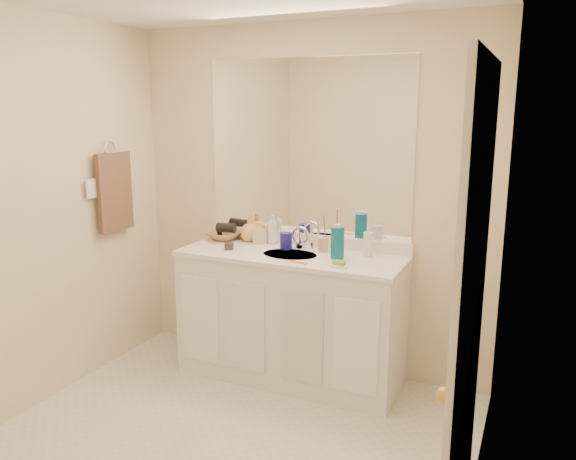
{
  "coord_description": "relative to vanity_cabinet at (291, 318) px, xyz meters",
  "views": [
    {
      "loc": [
        1.48,
        -2.28,
        1.83
      ],
      "look_at": [
        0.0,
        0.97,
        1.05
      ],
      "focal_mm": 35.0,
      "sensor_mm": 36.0,
      "label": 1
    }
  ],
  "objects": [
    {
      "name": "floor",
      "position": [
        0.0,
        -1.02,
        -0.42
      ],
      "size": [
        2.6,
        2.6,
        0.0
      ],
      "primitive_type": "cube",
      "color": "silver",
      "rests_on": "ground"
    },
    {
      "name": "wall_back",
      "position": [
        0.0,
        0.28,
        0.77
      ],
      "size": [
        2.6,
        0.02,
        2.4
      ],
      "primitive_type": "cube",
      "color": "beige",
      "rests_on": "floor"
    },
    {
      "name": "wall_left",
      "position": [
        -1.3,
        -1.02,
        0.77
      ],
      "size": [
        0.02,
        2.6,
        2.4
      ],
      "primitive_type": "cube",
      "color": "beige",
      "rests_on": "floor"
    },
    {
      "name": "wall_right",
      "position": [
        1.3,
        -1.02,
        0.77
      ],
      "size": [
        0.02,
        2.6,
        2.4
      ],
      "primitive_type": "cube",
      "color": "beige",
      "rests_on": "floor"
    },
    {
      "name": "vanity_cabinet",
      "position": [
        0.0,
        0.0,
        0.0
      ],
      "size": [
        1.5,
        0.55,
        0.85
      ],
      "primitive_type": "cube",
      "color": "white",
      "rests_on": "floor"
    },
    {
      "name": "countertop",
      "position": [
        0.0,
        0.0,
        0.44
      ],
      "size": [
        1.52,
        0.57,
        0.03
      ],
      "primitive_type": "cube",
      "color": "white",
      "rests_on": "vanity_cabinet"
    },
    {
      "name": "backsplash",
      "position": [
        0.0,
        0.26,
        0.5
      ],
      "size": [
        1.52,
        0.03,
        0.08
      ],
      "primitive_type": "cube",
      "color": "white",
      "rests_on": "countertop"
    },
    {
      "name": "sink_basin",
      "position": [
        0.0,
        -0.02,
        0.44
      ],
      "size": [
        0.37,
        0.37,
        0.02
      ],
      "primitive_type": "cylinder",
      "color": "beige",
      "rests_on": "countertop"
    },
    {
      "name": "faucet",
      "position": [
        0.0,
        0.16,
        0.51
      ],
      "size": [
        0.02,
        0.02,
        0.11
      ],
      "primitive_type": "cylinder",
      "color": "silver",
      "rests_on": "countertop"
    },
    {
      "name": "mirror",
      "position": [
        0.0,
        0.27,
        1.14
      ],
      "size": [
        1.48,
        0.01,
        1.2
      ],
      "primitive_type": "cube",
      "color": "white",
      "rests_on": "wall_back"
    },
    {
      "name": "blue_mug",
      "position": [
        -0.08,
        0.1,
        0.51
      ],
      "size": [
        0.09,
        0.09,
        0.11
      ],
      "primitive_type": "cylinder",
      "rotation": [
        0.0,
        0.0,
        0.07
      ],
      "color": "#2217A3",
      "rests_on": "countertop"
    },
    {
      "name": "tan_cup",
      "position": [
        0.17,
        0.14,
        0.5
      ],
      "size": [
        0.09,
        0.09,
        0.1
      ],
      "primitive_type": "cylinder",
      "rotation": [
        0.0,
        0.0,
        0.27
      ],
      "color": "#C5AB8B",
      "rests_on": "countertop"
    },
    {
      "name": "toothbrush",
      "position": [
        0.18,
        0.14,
        0.6
      ],
      "size": [
        0.02,
        0.04,
        0.2
      ],
      "primitive_type": "cylinder",
      "rotation": [
        0.14,
        0.0,
        -0.34
      ],
      "color": "#DF3A94",
      "rests_on": "tan_cup"
    },
    {
      "name": "mouthwash_bottle",
      "position": [
        0.32,
        0.01,
        0.56
      ],
      "size": [
        0.09,
        0.09,
        0.21
      ],
      "primitive_type": "cylinder",
      "rotation": [
        0.0,
        0.0,
        0.06
      ],
      "color": "#0A5B7F",
      "rests_on": "countertop"
    },
    {
      "name": "clear_pump_bottle",
      "position": [
        0.49,
        0.14,
        0.53
      ],
      "size": [
        0.07,
        0.07,
        0.16
      ],
      "primitive_type": "cylinder",
      "rotation": [
        0.0,
        0.0,
        -0.29
      ],
      "color": "white",
      "rests_on": "countertop"
    },
    {
      "name": "soap_dish",
      "position": [
        0.4,
        -0.17,
        0.46
      ],
      "size": [
        0.11,
        0.1,
        0.01
      ],
      "primitive_type": "cube",
      "rotation": [
        0.0,
        0.0,
        0.14
      ],
      "color": "white",
      "rests_on": "countertop"
    },
    {
      "name": "green_soap",
      "position": [
        0.4,
        -0.17,
        0.48
      ],
      "size": [
        0.08,
        0.07,
        0.02
      ],
      "primitive_type": "cube",
      "rotation": [
        0.0,
        0.0,
        -0.33
      ],
      "color": "#73BA2D",
      "rests_on": "soap_dish"
    },
    {
      "name": "orange_comb",
      "position": [
        0.13,
        -0.19,
        0.46
      ],
      "size": [
        0.13,
        0.06,
        0.01
      ],
      "primitive_type": "cube",
      "rotation": [
        0.0,
        0.0,
        -0.23
      ],
      "color": "orange",
      "rests_on": "countertop"
    },
    {
      "name": "dark_jar",
      "position": [
        -0.43,
        -0.08,
        0.48
      ],
      "size": [
        0.08,
        0.08,
        0.05
      ],
      "primitive_type": "cylinder",
      "rotation": [
        0.0,
        0.0,
        0.25
      ],
      "color": "#302F36",
      "rests_on": "countertop"
    },
    {
      "name": "soap_bottle_white",
      "position": [
        -0.25,
        0.22,
        0.56
      ],
      "size": [
        0.1,
        0.1,
        0.21
      ],
      "primitive_type": "imported",
      "rotation": [
        0.0,
        0.0,
        0.33
      ],
      "color": "white",
      "rests_on": "countertop"
    },
    {
      "name": "soap_bottle_cream",
      "position": [
        -0.32,
        0.16,
        0.53
      ],
      "size": [
        0.09,
        0.09,
        0.16
      ],
      "primitive_type": "imported",
      "rotation": [
        0.0,
        0.0,
        -0.37
      ],
      "color": "beige",
      "rests_on": "countertop"
    },
    {
      "name": "soap_bottle_yellow",
      "position": [
        -0.42,
        0.21,
        0.55
      ],
      "size": [
        0.18,
        0.18,
        0.18
      ],
      "primitive_type": "imported",
      "rotation": [
        0.0,
        0.0,
        0.37
      ],
      "color": "#E0AA57",
      "rests_on": "countertop"
    },
    {
      "name": "wicker_basket",
      "position": [
        -0.62,
        0.17,
        0.49
      ],
      "size": [
        0.29,
        0.29,
        0.06
      ],
      "primitive_type": "imported",
      "rotation": [
        0.0,
        0.0,
        -0.22
      ],
      "color": "#9A6B3E",
      "rests_on": "countertop"
    },
    {
      "name": "hair_dryer",
      "position": [
        -0.6,
        0.17,
        0.54
      ],
      "size": [
        0.15,
        0.1,
        0.07
      ],
      "primitive_type": "cylinder",
      "rotation": [
        0.0,
        1.57,
        0.19
      ],
      "color": "black",
      "rests_on": "wicker_basket"
    },
    {
      "name": "towel_ring",
      "position": [
        -1.27,
        -0.25,
        1.12
      ],
      "size": [
        0.01,
        0.11,
        0.11
      ],
      "primitive_type": "torus",
      "rotation": [
        0.0,
        1.57,
        0.0
      ],
      "color": "silver",
      "rests_on": "wall_left"
    },
    {
      "name": "hand_towel",
      "position": [
        -1.25,
        -0.25,
        0.82
      ],
      "size": [
        0.04,
        0.32,
        0.55
      ],
      "primitive_type": "cube",
      "color": "#3E2C21",
      "rests_on": "towel_ring"
    },
    {
      "name": "switch_plate",
      "position": [
        -1.27,
        -0.45,
        0.88
      ],
      "size": [
        0.01,
        0.08,
        0.13
      ],
      "primitive_type": "cube",
      "color": "white",
      "rests_on": "wall_left"
    },
    {
      "name": "door",
      "position": [
        1.29,
        -1.32,
        0.57
      ],
      "size": [
        0.02,
        0.82,
        2.0
      ],
      "primitive_type": "cube",
      "color": "silver",
      "rests_on": "floor"
    }
  ]
}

